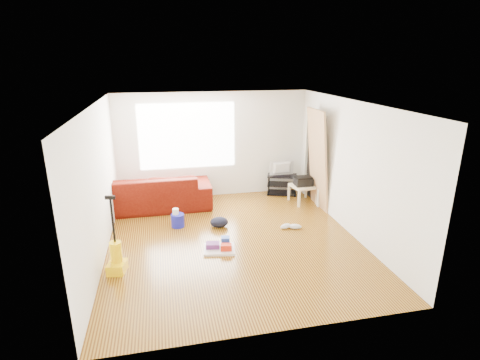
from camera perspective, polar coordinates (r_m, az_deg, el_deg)
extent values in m
cube|color=#432107|center=(7.01, -0.96, -9.20)|extent=(4.50, 5.00, 0.01)
cube|color=white|center=(6.28, -1.08, 11.55)|extent=(4.50, 5.00, 0.01)
cube|color=white|center=(8.92, -4.11, 5.29)|extent=(4.50, 0.01, 2.50)
cube|color=white|center=(4.29, 5.49, -9.22)|extent=(4.50, 0.01, 2.50)
cube|color=white|center=(6.52, -20.82, -0.67)|extent=(0.01, 5.00, 2.50)
cube|color=white|center=(7.29, 16.62, 1.67)|extent=(0.01, 5.00, 2.50)
cube|color=white|center=(8.79, -8.02, 6.63)|extent=(2.20, 0.01, 1.50)
cube|color=white|center=(8.41, 12.26, 2.38)|extent=(0.06, 0.08, 2.00)
cube|color=white|center=(9.21, 10.01, 3.86)|extent=(0.06, 0.08, 2.00)
cube|color=white|center=(8.61, 11.50, 9.86)|extent=(0.06, 0.98, 0.08)
cube|color=black|center=(8.82, 11.29, 3.17)|extent=(0.01, 0.86, 1.98)
imported|color=#400500|center=(8.69, -13.37, -4.16)|extent=(2.68, 1.05, 0.78)
cube|color=black|center=(9.37, 6.35, -1.93)|extent=(0.80, 0.61, 0.03)
cube|color=black|center=(9.30, 6.40, -0.65)|extent=(0.80, 0.61, 0.03)
cube|color=black|center=(9.23, 6.45, 0.66)|extent=(0.80, 0.61, 0.03)
cylinder|color=black|center=(9.14, 4.35, -0.96)|extent=(0.02, 0.02, 0.49)
cylinder|color=black|center=(9.47, 4.46, -0.29)|extent=(0.02, 0.02, 0.49)
cylinder|color=black|center=(9.14, 8.40, -1.12)|extent=(0.02, 0.02, 0.49)
cylinder|color=black|center=(9.46, 8.37, -0.44)|extent=(0.02, 0.02, 0.49)
imported|color=black|center=(9.17, 6.49, 1.77)|extent=(0.60, 0.08, 0.35)
cube|color=beige|center=(8.78, 9.59, -0.91)|extent=(0.60, 0.60, 0.05)
cube|color=beige|center=(8.55, 8.98, -2.91)|extent=(0.05, 0.05, 0.37)
cube|color=beige|center=(8.93, 7.46, -1.93)|extent=(0.05, 0.05, 0.37)
cube|color=beige|center=(8.79, 11.61, -2.48)|extent=(0.05, 0.05, 0.37)
cube|color=beige|center=(9.15, 10.02, -1.54)|extent=(0.05, 0.05, 0.37)
cube|color=black|center=(8.75, 9.62, -0.24)|extent=(0.40, 0.31, 0.17)
cube|color=black|center=(8.72, 9.66, 0.41)|extent=(0.36, 0.27, 0.04)
cylinder|color=#171AAA|center=(7.67, -9.42, -6.98)|extent=(0.33, 0.33, 0.26)
cylinder|color=white|center=(7.60, -9.74, -5.65)|extent=(0.13, 0.13, 0.11)
cube|color=white|center=(6.68, -3.17, -10.49)|extent=(0.59, 0.50, 0.04)
cube|color=red|center=(6.59, -2.13, -10.18)|extent=(0.21, 0.16, 0.11)
cube|color=#552163|center=(6.68, -4.17, -9.87)|extent=(0.26, 0.21, 0.09)
cube|color=#2040A2|center=(6.75, -2.24, -9.25)|extent=(0.17, 0.15, 0.15)
ellipsoid|color=black|center=(7.56, -3.19, -7.11)|extent=(0.38, 0.31, 0.20)
ellipsoid|color=silver|center=(7.51, 6.97, -7.01)|extent=(0.27, 0.18, 0.10)
ellipsoid|color=silver|center=(7.52, 8.42, -7.03)|extent=(0.27, 0.17, 0.10)
cube|color=#FFCA01|center=(6.33, -18.21, -12.52)|extent=(0.32, 0.35, 0.17)
cylinder|color=#FFCA01|center=(6.26, -18.39, -10.33)|extent=(0.19, 0.19, 0.33)
cylinder|color=black|center=(6.06, -18.84, -5.90)|extent=(0.03, 0.03, 0.70)
cube|color=black|center=(5.93, -19.21, -2.53)|extent=(0.15, 0.07, 0.06)
cube|color=#AD7449|center=(8.71, 11.30, -3.95)|extent=(0.27, 0.88, 2.20)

